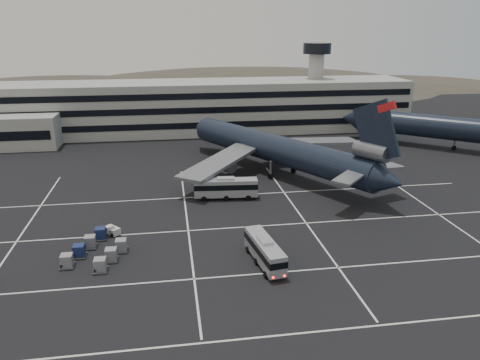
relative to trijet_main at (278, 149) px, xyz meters
name	(u,v)px	position (x,y,z in m)	size (l,w,h in m)	color
ground	(232,240)	(-13.25, -28.90, -5.25)	(260.00, 260.00, 0.00)	black
lane_markings	(238,237)	(-12.30, -28.17, -5.24)	(90.00, 55.62, 0.01)	silver
terminal	(186,108)	(-16.20, 42.24, 1.68)	(125.00, 26.00, 24.00)	gray
hills	(221,112)	(4.74, 141.10, -17.32)	(352.00, 180.00, 44.00)	#38332B
trijet_main	(278,149)	(0.00, 0.00, 0.00)	(41.74, 52.25, 18.08)	black
trijet_far	(461,129)	(47.47, 11.49, 0.18)	(47.03, 42.26, 18.08)	black
bus_near	(265,250)	(-10.17, -36.40, -3.35)	(3.69, 10.09, 3.48)	#9C9EA4
bus_far	(226,187)	(-12.06, -12.42, -3.13)	(11.16, 3.54, 3.88)	#9C9EA4
tug_b	(113,230)	(-30.10, -24.50, -4.58)	(2.61, 2.70, 1.51)	#B8B8B4
uld_cluster	(96,250)	(-31.61, -30.94, -4.42)	(8.73, 11.94, 1.70)	#2D2D30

